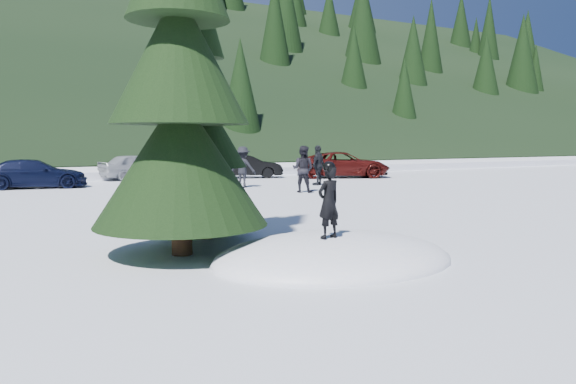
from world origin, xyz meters
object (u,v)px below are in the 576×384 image
car_5 (246,166)px  spruce_tall (179,74)px  car_3 (35,174)px  car_6 (343,165)px  spruce_short (206,141)px  adult_1 (318,165)px  child_skier (329,202)px  adult_0 (303,169)px  car_4 (137,166)px  adult_2 (243,167)px

car_5 → spruce_tall: bearing=170.2°
car_3 → car_6: car_6 is taller
spruce_short → car_5: size_ratio=1.34×
adult_1 → car_5: adult_1 is taller
spruce_short → child_skier: spruce_short is taller
spruce_tall → child_skier: spruce_tall is taller
spruce_short → adult_0: size_ratio=2.84×
adult_0 → car_5: 9.13m
spruce_short → adult_1: spruce_short is taller
spruce_short → car_6: 20.22m
adult_0 → adult_1: size_ratio=1.01×
spruce_tall → car_6: spruce_tall is taller
child_skier → car_5: child_skier is taller
adult_1 → car_4: (-6.57, 7.86, -0.24)m
spruce_short → car_4: bearing=81.0°
spruce_tall → car_4: spruce_tall is taller
adult_0 → car_4: adult_0 is taller
car_6 → adult_2: bearing=135.7°
adult_1 → car_5: (-0.93, 6.21, -0.28)m
car_3 → car_6: 15.89m
spruce_short → adult_2: spruce_short is taller
car_6 → car_3: bearing=109.6°
car_4 → car_6: size_ratio=0.78×
car_6 → car_4: bearing=91.2°
adult_1 → car_6: (4.01, 3.87, -0.21)m
adult_2 → car_5: adult_2 is taller
adult_1 → adult_2: adult_1 is taller
spruce_tall → adult_0: (8.14, 9.66, -2.37)m
spruce_tall → child_skier: 3.60m
spruce_tall → car_5: 21.17m
child_skier → adult_1: size_ratio=0.65×
adult_1 → car_5: bearing=-115.2°
adult_1 → car_3: 12.70m
spruce_tall → car_6: size_ratio=1.65×
spruce_tall → spruce_short: spruce_tall is taller
child_skier → adult_1: adult_1 is taller
adult_2 → car_4: bearing=-23.2°
car_5 → car_6: car_6 is taller
adult_1 → car_3: size_ratio=0.43×
car_4 → car_6: 11.31m
adult_2 → car_5: size_ratio=0.46×
spruce_tall → adult_2: bearing=61.8°
child_skier → car_4: child_skier is taller
adult_1 → adult_2: (-3.63, 0.49, -0.02)m
car_3 → child_skier: bearing=-161.9°
spruce_tall → adult_1: size_ratio=4.58×
adult_0 → car_4: (-4.14, 10.65, -0.25)m
adult_2 → car_4: adult_2 is taller
spruce_tall → child_skier: bearing=-47.5°
spruce_short → child_skier: size_ratio=4.38×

